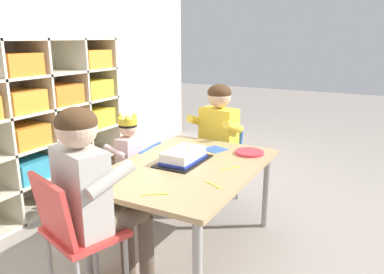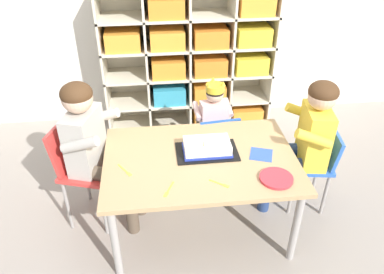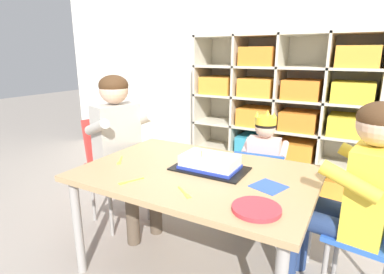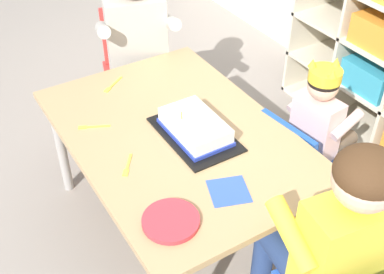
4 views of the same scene
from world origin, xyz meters
TOP-DOWN VIEW (x-y plane):
  - ground at (0.00, 0.00)m, footprint 16.00×16.00m
  - classroom_back_wall at (0.00, 1.65)m, footprint 5.45×0.10m
  - storage_cubby_shelf at (0.15, 1.40)m, footprint 1.55×0.39m
  - activity_table at (0.00, 0.00)m, footprint 1.21×0.83m
  - classroom_chair_blue at (0.19, 0.54)m, footprint 0.37×0.38m
  - child_with_crown at (0.18, 0.64)m, footprint 0.31×0.31m
  - classroom_chair_adult_side at (-0.78, 0.20)m, footprint 0.43×0.44m
  - adult_helper_seated at (-0.66, 0.16)m, footprint 0.48×0.46m
  - classroom_chair_guest_side at (0.85, 0.14)m, footprint 0.35×0.35m
  - guest_at_table_side at (0.74, 0.15)m, footprint 0.45×0.44m
  - birthday_cake_on_tray at (0.05, 0.06)m, footprint 0.39×0.24m
  - paper_plate_stack at (0.41, -0.26)m, footprint 0.20×0.20m
  - paper_napkin_square at (0.39, -0.01)m, footprint 0.18×0.18m
  - fork_scattered_mid_table at (0.08, -0.26)m, footprint 0.11×0.09m
  - fork_at_table_front_edge at (-0.22, -0.28)m, footprint 0.07×0.13m
  - fork_beside_plate_stack at (-0.46, -0.08)m, footprint 0.09×0.13m

SIDE VIEW (x-z plane):
  - ground at x=0.00m, z-range 0.00..0.00m
  - classroom_chair_blue at x=0.19m, z-range 0.07..0.66m
  - classroom_chair_guest_side at x=0.85m, z-range 0.07..0.69m
  - classroom_chair_adult_side at x=-0.78m, z-range 0.09..0.84m
  - child_with_crown at x=0.18m, z-range 0.10..0.93m
  - activity_table at x=0.00m, z-range 0.23..0.82m
  - paper_napkin_square at x=0.39m, z-range 0.59..0.59m
  - fork_scattered_mid_table at x=0.08m, z-range 0.59..0.59m
  - fork_at_table_front_edge at x=-0.22m, z-range 0.59..0.59m
  - fork_beside_plate_stack at x=-0.46m, z-range 0.59..0.59m
  - paper_plate_stack at x=0.41m, z-range 0.59..0.61m
  - guest_at_table_side at x=0.74m, z-range 0.11..1.11m
  - birthday_cake_on_tray at x=0.05m, z-range 0.56..0.68m
  - adult_helper_seated at x=-0.66m, z-range 0.13..1.19m
  - storage_cubby_shelf at x=0.15m, z-range 0.00..1.36m
  - classroom_back_wall at x=0.00m, z-range 0.00..2.74m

